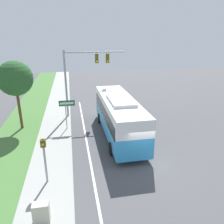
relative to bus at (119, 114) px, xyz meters
The scene contains 9 objects.
ground_plane 4.95m from the bus, 80.21° to the right, with size 80.00×80.00×0.00m, color #4C4C4F.
sidewalk 7.29m from the bus, 140.37° to the right, with size 2.80×80.00×0.12m.
lane_divider_near 5.65m from the bus, 122.16° to the right, with size 0.14×30.00×0.01m.
bus is the anchor object (origin of this frame).
signal_gantry 6.63m from the bus, 114.97° to the left, with size 6.09×0.41×6.88m.
pedestrian_signal 7.87m from the bus, 134.49° to the right, with size 0.28×0.34×2.83m.
street_sign 4.76m from the bus, 155.00° to the left, with size 1.39×0.08×2.83m.
utility_cabinet 10.29m from the bus, 122.58° to the right, with size 0.73×0.45×1.01m.
roadside_tree 9.37m from the bus, 160.82° to the left, with size 3.01×3.01×6.12m.
Camera 1 is at (-4.61, -12.35, 8.19)m, focal length 35.00 mm.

